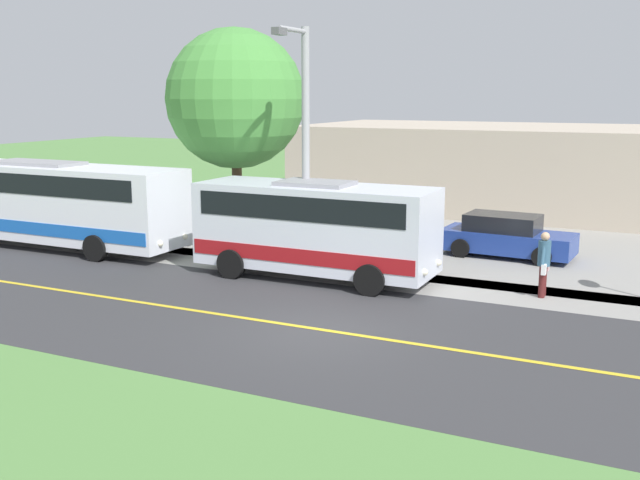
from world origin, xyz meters
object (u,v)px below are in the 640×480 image
(transit_bus_rear, at_px, (39,199))
(commercial_building, at_px, (501,166))
(shuttle_bus_front, at_px, (315,225))
(street_light_pole, at_px, (304,140))
(tree_curbside, at_px, (235,99))
(pedestrian_with_bags, at_px, (544,262))
(parked_car_near, at_px, (506,237))

(transit_bus_rear, relative_size, commercial_building, 0.64)
(shuttle_bus_front, relative_size, commercial_building, 0.39)
(street_light_pole, distance_m, tree_curbside, 4.87)
(pedestrian_with_bags, bearing_deg, street_light_pole, -86.86)
(pedestrian_with_bags, relative_size, commercial_building, 0.10)
(transit_bus_rear, distance_m, parked_car_near, 16.79)
(shuttle_bus_front, distance_m, street_light_pole, 2.59)
(commercial_building, bearing_deg, street_light_pole, -8.62)
(transit_bus_rear, bearing_deg, tree_curbside, 113.27)
(street_light_pole, xyz_separation_m, tree_curbside, (-2.53, -3.98, 1.19))
(transit_bus_rear, height_order, pedestrian_with_bags, transit_bus_rear)
(parked_car_near, bearing_deg, pedestrian_with_bags, 22.70)
(shuttle_bus_front, distance_m, parked_car_near, 7.25)
(street_light_pole, bearing_deg, commercial_building, 171.38)
(transit_bus_rear, distance_m, pedestrian_with_bags, 17.86)
(commercial_building, bearing_deg, pedestrian_with_bags, 16.07)
(shuttle_bus_front, height_order, street_light_pole, street_light_pole)
(pedestrian_with_bags, distance_m, tree_curbside, 12.14)
(pedestrian_with_bags, relative_size, tree_curbside, 0.23)
(transit_bus_rear, distance_m, street_light_pole, 10.95)
(parked_car_near, relative_size, tree_curbside, 0.58)
(transit_bus_rear, xyz_separation_m, pedestrian_with_bags, (-0.74, 17.83, -0.72))
(tree_curbside, bearing_deg, shuttle_bus_front, 57.31)
(street_light_pole, bearing_deg, parked_car_near, 134.85)
(pedestrian_with_bags, bearing_deg, commercial_building, -163.93)
(tree_curbside, bearing_deg, pedestrian_with_bags, 79.13)
(tree_curbside, xyz_separation_m, commercial_building, (-14.00, 6.49, -3.33))
(shuttle_bus_front, xyz_separation_m, transit_bus_rear, (-0.04, -11.24, 0.08))
(commercial_building, bearing_deg, tree_curbside, -24.86)
(transit_bus_rear, relative_size, street_light_pole, 1.60)
(pedestrian_with_bags, distance_m, commercial_building, 16.82)
(commercial_building, bearing_deg, parked_car_near, 13.15)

